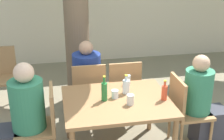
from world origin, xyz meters
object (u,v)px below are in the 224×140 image
Objects in this scene: patio_chair_3 at (123,87)px; person_seated_1 at (203,106)px; patio_chair_0 at (43,122)px; person_seated_0 at (21,121)px; water_bottle_2 at (126,86)px; drinking_glass_2 at (130,100)px; patio_chair_1 at (185,108)px; patio_chair_4 at (1,74)px; green_bottle_0 at (104,91)px; person_seated_2 at (87,83)px; patio_chair_2 at (88,90)px; drinking_glass_0 at (128,80)px; dining_table_front at (117,106)px; soda_bottle_1 at (164,92)px; drinking_glass_1 at (115,94)px.

patio_chair_3 is 0.77× the size of person_seated_1.
person_seated_0 is (-0.23, -0.00, 0.03)m from patio_chair_0.
water_bottle_2 reaches higher than drinking_glass_2.
person_seated_1 is (0.84, -0.73, 0.00)m from patio_chair_3.
drinking_glass_2 is (-0.72, -0.13, 0.25)m from patio_chair_1.
green_bottle_0 reaches higher than patio_chair_4.
water_bottle_2 is (0.39, -0.81, 0.28)m from person_seated_2.
patio_chair_2 reaches higher than drinking_glass_0.
person_seated_2 is (-1.32, 0.97, 0.00)m from person_seated_1.
green_bottle_0 is (0.93, 0.02, 0.28)m from person_seated_0.
person_seated_2 is (-0.49, 0.23, 0.00)m from patio_chair_3.
dining_table_front is 1.31× the size of patio_chair_1.
dining_table_front is 1.31× the size of patio_chair_4.
person_seated_1 is (1.08, -0.00, -0.11)m from dining_table_front.
patio_chair_4 reaches higher than drinking_glass_0.
patio_chair_1 is 0.77m from water_bottle_2.
soda_bottle_1 is (0.28, -0.82, 0.28)m from patio_chair_3.
person_seated_2 reaches higher than patio_chair_1.
person_seated_2 is at bearing 115.51° from water_bottle_2.
patio_chair_4 is at bearing 56.16° from patio_chair_1.
green_bottle_0 is 1.24× the size of soda_bottle_1.
dining_table_front is at bearing 90.00° from person_seated_1.
patio_chair_0 is at bearing 34.02° from patio_chair_3.
green_bottle_0 reaches higher than water_bottle_2.
soda_bottle_1 is (1.37, -0.09, 0.28)m from patio_chair_0.
drinking_glass_0 is (1.06, 0.40, 0.25)m from patio_chair_0.
person_seated_0 is 1.05× the size of person_seated_2.
soda_bottle_1 reaches higher than drinking_glass_2.
patio_chair_2 is 3.11× the size of green_bottle_0.
patio_chair_4 is at bearing -157.54° from patio_chair_0.
water_bottle_2 is (0.98, 0.16, 0.28)m from patio_chair_0.
patio_chair_3 is 9.86× the size of drinking_glass_1.
soda_bottle_1 is at bearing 106.24° from patio_chair_1.
patio_chair_1 is at bearing 0.00° from dining_table_front.
water_bottle_2 is at bearing 32.07° from drinking_glass_1.
soda_bottle_1 is at bearing 5.65° from drinking_glass_2.
patio_chair_0 is 1.14m from person_seated_2.
patio_chair_3 is 0.54m from person_seated_2.
drinking_glass_0 is at bearing 86.46° from patio_chair_3.
person_seated_2 reaches higher than drinking_glass_2.
person_seated_1 is at bearing -0.00° from dining_table_front.
patio_chair_1 is at bearing 16.24° from soda_bottle_1.
person_seated_0 is 1.08m from drinking_glass_1.
patio_chair_2 is (-0.24, 0.73, -0.11)m from dining_table_front.
patio_chair_1 is 1.00× the size of patio_chair_2.
patio_chair_1 is 1.00× the size of patio_chair_4.
patio_chair_0 is 3.85× the size of soda_bottle_1.
drinking_glass_2 is (-0.96, -0.13, 0.25)m from person_seated_1.
person_seated_0 reaches higher than drinking_glass_1.
drinking_glass_0 is (0.08, 0.24, -0.03)m from water_bottle_2.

